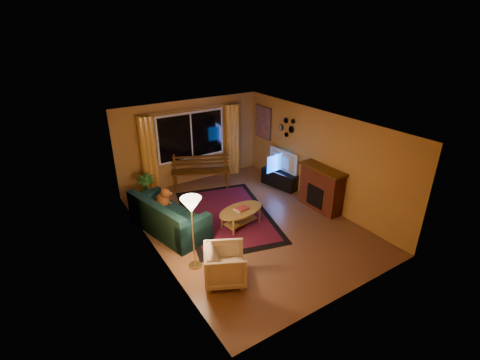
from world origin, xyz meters
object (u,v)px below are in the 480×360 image
coffee_table (241,218)px  tv_console (280,179)px  bench (201,179)px  floor_lamp (193,233)px  sofa (169,215)px  armchair (225,263)px

coffee_table → tv_console: (2.17, 1.23, 0.02)m
bench → coffee_table: size_ratio=1.40×
tv_console → bench: bearing=136.2°
floor_lamp → coffee_table: floor_lamp is taller
bench → sofa: 2.43m
floor_lamp → tv_console: (3.78, 2.02, -0.53)m
sofa → floor_lamp: 1.56m
floor_lamp → coffee_table: bearing=26.1°
bench → tv_console: 2.34m
sofa → bench: bearing=31.4°
bench → armchair: armchair is taller
armchair → floor_lamp: (-0.31, 0.69, 0.39)m
armchair → bench: bearing=6.1°
floor_lamp → tv_console: bearing=28.1°
floor_lamp → armchair: bearing=-66.0°
armchair → coffee_table: 1.98m
bench → floor_lamp: floor_lamp is taller
bench → sofa: sofa is taller
armchair → tv_console: (3.47, 2.71, -0.15)m
floor_lamp → tv_console: floor_lamp is taller
sofa → tv_console: size_ratio=1.77×
bench → armchair: 4.20m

